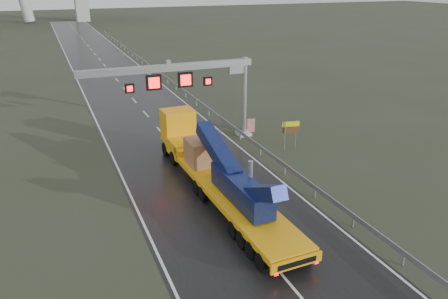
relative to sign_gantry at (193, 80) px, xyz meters
name	(u,v)px	position (x,y,z in m)	size (l,w,h in m)	color
ground	(269,260)	(-2.10, -17.99, -5.61)	(400.00, 400.00, 0.00)	#2E3424
road	(125,89)	(-2.10, 22.01, -5.60)	(11.00, 200.00, 0.02)	black
guardrail	(194,98)	(4.00, 12.01, -4.91)	(0.20, 140.00, 1.40)	gray
sign_gantry	(193,80)	(0.00, 0.00, 0.00)	(14.90, 1.20, 7.42)	#B9B9B4
heavy_haul_truck	(210,163)	(-1.84, -8.61, -3.88)	(3.26, 19.12, 4.47)	#FF980E
exit_sign_pair	(291,130)	(6.90, -4.79, -3.84)	(1.45, 0.42, 2.54)	gray
striped_barrier	(251,125)	(5.90, 0.71, -5.02)	(0.70, 0.38, 1.18)	red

